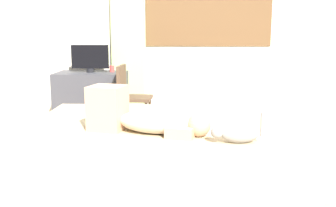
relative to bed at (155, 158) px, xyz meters
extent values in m
plane|color=tan|center=(0.15, -0.07, -0.26)|extent=(16.00, 16.00, 0.00)
cube|color=beige|center=(0.15, 2.38, 1.19)|extent=(6.40, 0.12, 2.90)
cube|color=brown|center=(0.57, 2.31, 1.40)|extent=(1.67, 0.02, 1.19)
cube|color=white|center=(0.57, 2.31, 1.40)|extent=(1.59, 0.02, 1.11)
cube|color=#997A56|center=(0.00, 0.00, -0.19)|extent=(2.12, 1.93, 0.14)
cube|color=tan|center=(0.00, 0.00, 0.07)|extent=(2.06, 1.87, 0.38)
ellipsoid|color=#CCB299|center=(0.01, -0.19, 0.35)|extent=(0.61, 0.40, 0.17)
sphere|color=tan|center=(0.34, -0.28, 0.35)|extent=(0.17, 0.17, 0.17)
cube|color=tan|center=(-0.36, -0.09, 0.43)|extent=(0.31, 0.30, 0.34)
cube|color=tan|center=(0.22, -0.25, 0.30)|extent=(0.27, 0.32, 0.08)
ellipsoid|color=gray|center=(0.61, -0.44, 0.33)|extent=(0.26, 0.12, 0.13)
sphere|color=gray|center=(0.45, -0.44, 0.34)|extent=(0.08, 0.08, 0.08)
cylinder|color=gray|center=(0.76, -0.43, 0.39)|extent=(0.02, 0.02, 0.16)
cube|color=#38383D|center=(-0.95, 1.98, 0.11)|extent=(0.90, 0.56, 0.74)
cylinder|color=black|center=(-0.96, 1.98, 0.51)|extent=(0.10, 0.10, 0.05)
cube|color=black|center=(-0.96, 1.98, 0.68)|extent=(0.48, 0.03, 0.30)
cylinder|color=#B23D38|center=(-0.69, 2.02, 0.52)|extent=(0.06, 0.06, 0.08)
cylinder|color=#4C3828|center=(-0.18, 1.80, -0.04)|extent=(0.04, 0.04, 0.44)
cylinder|color=#4C3828|center=(-0.20, 1.49, -0.04)|extent=(0.04, 0.04, 0.44)
cylinder|color=#4C3828|center=(-0.48, 1.81, -0.04)|extent=(0.04, 0.04, 0.44)
cylinder|color=#4C3828|center=(-0.50, 1.51, -0.04)|extent=(0.04, 0.04, 0.44)
cube|color=#4C3828|center=(-0.34, 1.65, 0.20)|extent=(0.40, 0.40, 0.04)
cube|color=#4C3828|center=(-0.51, 1.66, 0.41)|extent=(0.06, 0.38, 0.38)
cube|color=#ADCC75|center=(-0.51, 2.26, 0.96)|extent=(0.44, 0.06, 2.43)
camera|label=1|loc=(0.20, -3.04, 1.03)|focal=41.92mm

